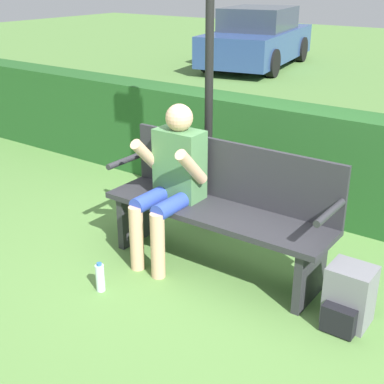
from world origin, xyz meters
name	(u,v)px	position (x,y,z in m)	size (l,w,h in m)	color
ground_plane	(214,266)	(0.00, 0.00, 0.00)	(40.00, 40.00, 0.00)	#5B8942
hedge_back	(297,159)	(0.00, 1.42, 0.51)	(12.00, 0.42, 1.02)	#235623
park_bench	(221,206)	(0.00, 0.07, 0.50)	(1.85, 0.49, 0.98)	#2D2D33
person_seated	(172,176)	(-0.38, -0.05, 0.71)	(0.52, 0.59, 1.26)	#4C7F4C
backpack	(348,297)	(1.12, -0.10, 0.20)	(0.29, 0.34, 0.41)	slate
water_bottle	(100,277)	(-0.49, -0.78, 0.11)	(0.07, 0.07, 0.23)	silver
signpost	(209,68)	(-0.44, 0.54, 1.46)	(0.38, 0.09, 2.54)	black
parked_car	(258,39)	(-4.47, 8.65, 0.66)	(2.33, 4.21, 1.39)	#2D4784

